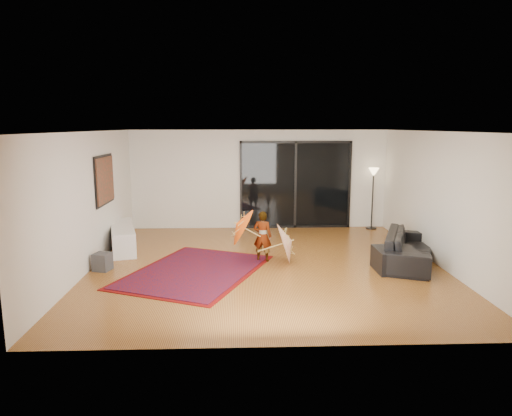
{
  "coord_description": "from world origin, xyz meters",
  "views": [
    {
      "loc": [
        -0.55,
        -8.95,
        2.81
      ],
      "look_at": [
        -0.2,
        0.49,
        1.1
      ],
      "focal_mm": 32.0,
      "sensor_mm": 36.0,
      "label": 1
    }
  ],
  "objects_px": {
    "sofa": "(409,248)",
    "child": "(263,236)",
    "ottoman": "(395,260)",
    "media_console": "(123,237)"
  },
  "relations": [
    {
      "from": "sofa",
      "to": "child",
      "type": "height_order",
      "value": "child"
    },
    {
      "from": "ottoman",
      "to": "child",
      "type": "xyz_separation_m",
      "value": [
        -2.57,
        0.77,
        0.31
      ]
    },
    {
      "from": "media_console",
      "to": "ottoman",
      "type": "bearing_deg",
      "value": -34.05
    },
    {
      "from": "media_console",
      "to": "ottoman",
      "type": "height_order",
      "value": "media_console"
    },
    {
      "from": "media_console",
      "to": "child",
      "type": "bearing_deg",
      "value": -35.05
    },
    {
      "from": "media_console",
      "to": "child",
      "type": "height_order",
      "value": "child"
    },
    {
      "from": "ottoman",
      "to": "child",
      "type": "distance_m",
      "value": 2.7
    },
    {
      "from": "sofa",
      "to": "ottoman",
      "type": "relative_size",
      "value": 2.87
    },
    {
      "from": "sofa",
      "to": "ottoman",
      "type": "xyz_separation_m",
      "value": [
        -0.45,
        -0.51,
        -0.1
      ]
    },
    {
      "from": "media_console",
      "to": "sofa",
      "type": "xyz_separation_m",
      "value": [
        6.2,
        -1.36,
        0.05
      ]
    }
  ]
}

